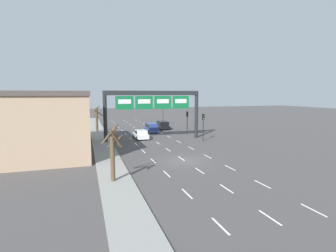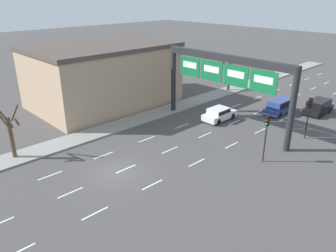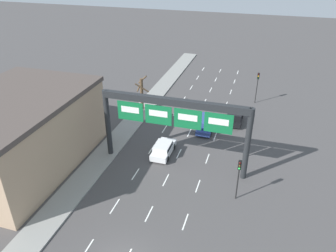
{
  "view_description": "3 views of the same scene",
  "coord_description": "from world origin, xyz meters",
  "px_view_note": "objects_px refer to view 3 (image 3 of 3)",
  "views": [
    {
      "loc": [
        -10.25,
        -26.24,
        7.31
      ],
      "look_at": [
        1.36,
        10.26,
        2.6
      ],
      "focal_mm": 28.0,
      "sensor_mm": 36.0,
      "label": 1
    },
    {
      "loc": [
        19.42,
        -12.74,
        13.49
      ],
      "look_at": [
        -1.41,
        7.12,
        1.67
      ],
      "focal_mm": 35.0,
      "sensor_mm": 36.0,
      "label": 2
    },
    {
      "loc": [
        7.89,
        -14.17,
        20.59
      ],
      "look_at": [
        -1.06,
        15.22,
        3.84
      ],
      "focal_mm": 35.0,
      "sensor_mm": 36.0,
      "label": 3
    }
  ],
  "objects_px": {
    "car_white": "(163,149)",
    "traffic_light_mid_block": "(258,82)",
    "traffic_light_far_end": "(239,172)",
    "traffic_light_near_gantry": "(249,134)",
    "tree_bare_second": "(142,92)",
    "suv_blue": "(206,123)",
    "suv_black": "(235,116)",
    "sign_gantry": "(174,117)"
  },
  "relations": [
    {
      "from": "car_white",
      "to": "traffic_light_mid_block",
      "type": "distance_m",
      "value": 19.83
    },
    {
      "from": "traffic_light_far_end",
      "to": "car_white",
      "type": "bearing_deg",
      "value": 149.59
    },
    {
      "from": "car_white",
      "to": "traffic_light_near_gantry",
      "type": "height_order",
      "value": "traffic_light_near_gantry"
    },
    {
      "from": "tree_bare_second",
      "to": "suv_blue",
      "type": "bearing_deg",
      "value": -18.0
    },
    {
      "from": "suv_blue",
      "to": "suv_black",
      "type": "height_order",
      "value": "suv_blue"
    },
    {
      "from": "sign_gantry",
      "to": "suv_black",
      "type": "xyz_separation_m",
      "value": [
        5.1,
        12.0,
        -4.93
      ]
    },
    {
      "from": "suv_blue",
      "to": "suv_black",
      "type": "distance_m",
      "value": 4.59
    },
    {
      "from": "traffic_light_near_gantry",
      "to": "suv_blue",
      "type": "bearing_deg",
      "value": 138.2
    },
    {
      "from": "suv_blue",
      "to": "tree_bare_second",
      "type": "height_order",
      "value": "tree_bare_second"
    },
    {
      "from": "traffic_light_far_end",
      "to": "tree_bare_second",
      "type": "bearing_deg",
      "value": 134.56
    },
    {
      "from": "sign_gantry",
      "to": "traffic_light_far_end",
      "type": "height_order",
      "value": "sign_gantry"
    },
    {
      "from": "suv_blue",
      "to": "suv_black",
      "type": "bearing_deg",
      "value": 45.09
    },
    {
      "from": "traffic_light_mid_block",
      "to": "tree_bare_second",
      "type": "relative_size",
      "value": 0.97
    },
    {
      "from": "traffic_light_mid_block",
      "to": "car_white",
      "type": "bearing_deg",
      "value": -117.2
    },
    {
      "from": "car_white",
      "to": "suv_black",
      "type": "relative_size",
      "value": 0.98
    },
    {
      "from": "suv_black",
      "to": "traffic_light_near_gantry",
      "type": "distance_m",
      "value": 8.68
    },
    {
      "from": "car_white",
      "to": "suv_blue",
      "type": "bearing_deg",
      "value": 63.37
    },
    {
      "from": "car_white",
      "to": "tree_bare_second",
      "type": "height_order",
      "value": "tree_bare_second"
    },
    {
      "from": "car_white",
      "to": "tree_bare_second",
      "type": "xyz_separation_m",
      "value": [
        -6.45,
        10.29,
        1.93
      ]
    },
    {
      "from": "sign_gantry",
      "to": "suv_blue",
      "type": "xyz_separation_m",
      "value": [
        1.86,
        8.76,
        -4.91
      ]
    },
    {
      "from": "sign_gantry",
      "to": "tree_bare_second",
      "type": "relative_size",
      "value": 3.16
    },
    {
      "from": "sign_gantry",
      "to": "traffic_light_mid_block",
      "type": "distance_m",
      "value": 20.69
    },
    {
      "from": "tree_bare_second",
      "to": "suv_black",
      "type": "bearing_deg",
      "value": 0.01
    },
    {
      "from": "traffic_light_near_gantry",
      "to": "car_white",
      "type": "bearing_deg",
      "value": -166.51
    },
    {
      "from": "suv_blue",
      "to": "suv_black",
      "type": "xyz_separation_m",
      "value": [
        3.24,
        3.25,
        -0.02
      ]
    },
    {
      "from": "traffic_light_mid_block",
      "to": "tree_bare_second",
      "type": "height_order",
      "value": "tree_bare_second"
    },
    {
      "from": "sign_gantry",
      "to": "tree_bare_second",
      "type": "xyz_separation_m",
      "value": [
        -8.12,
        12.0,
        -3.16
      ]
    },
    {
      "from": "traffic_light_mid_block",
      "to": "traffic_light_far_end",
      "type": "xyz_separation_m",
      "value": [
        -0.25,
        -22.61,
        -0.31
      ]
    },
    {
      "from": "tree_bare_second",
      "to": "car_white",
      "type": "bearing_deg",
      "value": -57.93
    },
    {
      "from": "suv_blue",
      "to": "traffic_light_far_end",
      "type": "relative_size",
      "value": 1.09
    },
    {
      "from": "car_white",
      "to": "traffic_light_mid_block",
      "type": "relative_size",
      "value": 0.92
    },
    {
      "from": "suv_black",
      "to": "traffic_light_mid_block",
      "type": "bearing_deg",
      "value": 72.89
    },
    {
      "from": "traffic_light_mid_block",
      "to": "traffic_light_near_gantry",
      "type": "bearing_deg",
      "value": -89.94
    },
    {
      "from": "traffic_light_mid_block",
      "to": "sign_gantry",
      "type": "bearing_deg",
      "value": -110.85
    },
    {
      "from": "car_white",
      "to": "traffic_light_far_end",
      "type": "bearing_deg",
      "value": -30.41
    },
    {
      "from": "sign_gantry",
      "to": "traffic_light_near_gantry",
      "type": "height_order",
      "value": "sign_gantry"
    },
    {
      "from": "suv_blue",
      "to": "car_white",
      "type": "relative_size",
      "value": 1.07
    },
    {
      "from": "suv_black",
      "to": "traffic_light_near_gantry",
      "type": "relative_size",
      "value": 1.06
    },
    {
      "from": "suv_blue",
      "to": "car_white",
      "type": "height_order",
      "value": "suv_blue"
    },
    {
      "from": "traffic_light_near_gantry",
      "to": "traffic_light_far_end",
      "type": "bearing_deg",
      "value": -92.11
    },
    {
      "from": "suv_blue",
      "to": "tree_bare_second",
      "type": "distance_m",
      "value": 10.64
    },
    {
      "from": "car_white",
      "to": "suv_black",
      "type": "bearing_deg",
      "value": 56.66
    }
  ]
}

